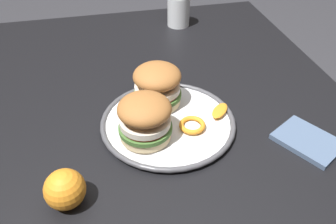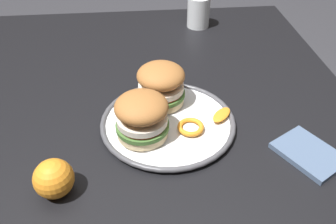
{
  "view_description": "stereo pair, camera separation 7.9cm",
  "coord_description": "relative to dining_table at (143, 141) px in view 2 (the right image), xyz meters",
  "views": [
    {
      "loc": [
        -0.66,
        0.08,
        1.29
      ],
      "look_at": [
        -0.05,
        -0.06,
        0.8
      ],
      "focal_mm": 37.68,
      "sensor_mm": 36.0,
      "label": 1
    },
    {
      "loc": [
        -0.67,
        0.0,
        1.29
      ],
      "look_at": [
        -0.05,
        -0.06,
        0.8
      ],
      "focal_mm": 37.68,
      "sensor_mm": 36.0,
      "label": 2
    }
  ],
  "objects": [
    {
      "name": "sandwich_half_right",
      "position": [
        0.02,
        -0.05,
        0.16
      ],
      "size": [
        0.16,
        0.16,
        0.1
      ],
      "color": "beige",
      "rests_on": "dinner_plate"
    },
    {
      "name": "dinner_plate",
      "position": [
        -0.05,
        -0.06,
        0.1
      ],
      "size": [
        0.31,
        0.31,
        0.02
      ],
      "color": "white",
      "rests_on": "dining_table"
    },
    {
      "name": "sandwich_half_left",
      "position": [
        -0.09,
        0.0,
        0.16
      ],
      "size": [
        0.15,
        0.15,
        0.1
      ],
      "color": "beige",
      "rests_on": "dinner_plate"
    },
    {
      "name": "folded_napkin",
      "position": [
        -0.17,
        -0.35,
        0.1
      ],
      "size": [
        0.17,
        0.15,
        0.01
      ],
      "primitive_type": "cube",
      "rotation": [
        0.0,
        0.0,
        0.53
      ],
      "color": "slate",
      "rests_on": "dining_table"
    },
    {
      "name": "orange_peel_curled",
      "position": [
        -0.09,
        -0.11,
        0.11
      ],
      "size": [
        0.08,
        0.08,
        0.01
      ],
      "color": "orange",
      "rests_on": "dinner_plate"
    },
    {
      "name": "whole_orange",
      "position": [
        -0.22,
        0.17,
        0.13
      ],
      "size": [
        0.08,
        0.08,
        0.08
      ],
      "primitive_type": "sphere",
      "color": "orange",
      "rests_on": "dining_table"
    },
    {
      "name": "dining_table",
      "position": [
        0.0,
        0.0,
        0.0
      ],
      "size": [
        1.26,
        1.1,
        0.76
      ],
      "color": "black",
      "rests_on": "ground"
    },
    {
      "name": "orange_peel_strip_long",
      "position": [
        -0.05,
        -0.18,
        0.11
      ],
      "size": [
        0.07,
        0.06,
        0.01
      ],
      "color": "orange",
      "rests_on": "dinner_plate"
    },
    {
      "name": "drinking_glass",
      "position": [
        0.48,
        -0.22,
        0.14
      ],
      "size": [
        0.08,
        0.08,
        0.1
      ],
      "color": "white",
      "rests_on": "dining_table"
    }
  ]
}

